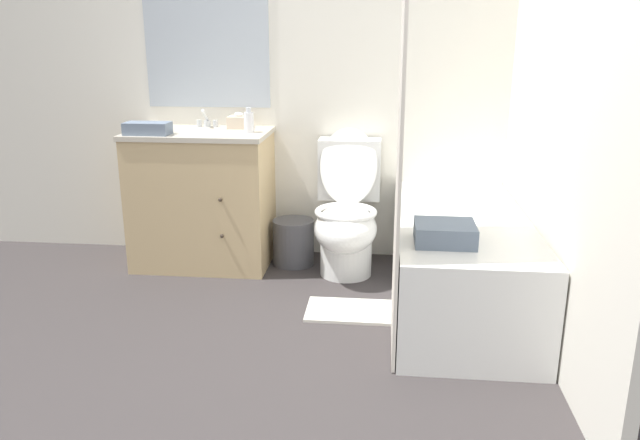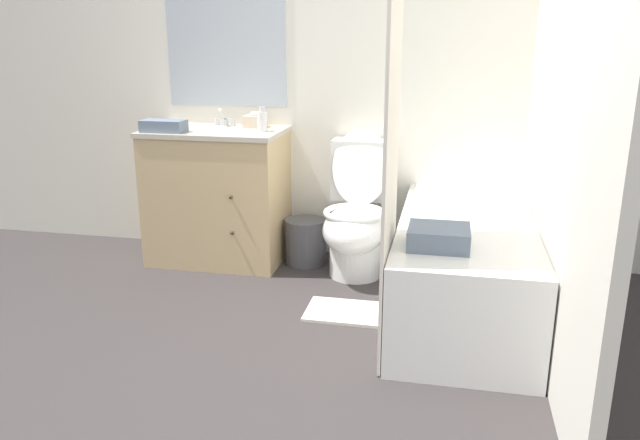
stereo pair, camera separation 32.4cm
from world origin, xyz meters
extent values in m
plane|color=#383333|center=(0.00, 0.00, 0.00)|extent=(14.00, 14.00, 0.00)
cube|color=white|center=(0.00, 1.80, 1.25)|extent=(8.00, 0.05, 2.50)
cube|color=#B2BCC6|center=(-0.75, 1.77, 1.46)|extent=(0.81, 0.01, 0.93)
cube|color=white|center=(1.21, 0.89, 1.25)|extent=(0.05, 2.77, 2.50)
cube|color=tan|center=(-0.75, 1.50, 0.42)|extent=(0.86, 0.54, 0.84)
cube|color=beige|center=(-0.75, 1.50, 0.86)|extent=(0.88, 0.56, 0.03)
cylinder|color=white|center=(-0.75, 1.50, 0.82)|extent=(0.30, 0.30, 0.10)
sphere|color=#382D23|center=(-0.56, 1.22, 0.51)|extent=(0.02, 0.02, 0.02)
sphere|color=#382D23|center=(-0.56, 1.22, 0.28)|extent=(0.02, 0.02, 0.02)
cylinder|color=silver|center=(-0.75, 1.69, 0.89)|extent=(0.04, 0.04, 0.04)
cylinder|color=silver|center=(-0.75, 1.65, 0.96)|extent=(0.02, 0.11, 0.09)
cylinder|color=silver|center=(-0.81, 1.69, 0.90)|extent=(0.03, 0.03, 0.04)
cylinder|color=silver|center=(-0.70, 1.69, 0.90)|extent=(0.03, 0.03, 0.04)
cylinder|color=white|center=(0.19, 1.38, 0.12)|extent=(0.32, 0.32, 0.23)
ellipsoid|color=white|center=(0.19, 1.32, 0.32)|extent=(0.38, 0.51, 0.29)
torus|color=white|center=(0.19, 1.32, 0.43)|extent=(0.38, 0.38, 0.04)
cube|color=white|center=(0.19, 1.66, 0.62)|extent=(0.40, 0.18, 0.39)
ellipsoid|color=white|center=(0.19, 1.55, 0.66)|extent=(0.36, 0.15, 0.47)
cube|color=white|center=(0.83, 0.98, 0.26)|extent=(0.69, 1.60, 0.51)
cube|color=#ACB1B2|center=(0.83, 0.98, 0.51)|extent=(0.57, 1.48, 0.01)
cube|color=silver|center=(0.48, 0.47, 0.99)|extent=(0.02, 0.55, 1.96)
cylinder|color=#4C4C51|center=(-0.17, 1.54, 0.15)|extent=(0.27, 0.27, 0.30)
cube|color=beige|center=(-0.53, 1.65, 0.91)|extent=(0.13, 0.13, 0.08)
ellipsoid|color=white|center=(-0.53, 1.65, 0.96)|extent=(0.06, 0.04, 0.03)
cylinder|color=silver|center=(-0.43, 1.48, 0.94)|extent=(0.06, 0.06, 0.12)
cylinder|color=silver|center=(-0.43, 1.48, 1.01)|extent=(0.03, 0.03, 0.03)
cube|color=slate|center=(-1.01, 1.32, 0.91)|extent=(0.27, 0.14, 0.07)
cube|color=slate|center=(0.70, 0.52, 0.56)|extent=(0.28, 0.25, 0.10)
cube|color=silver|center=(0.26, 0.82, 0.01)|extent=(0.49, 0.31, 0.02)
camera|label=1|loc=(0.41, -2.30, 1.45)|focal=35.00mm
camera|label=2|loc=(0.73, -2.25, 1.45)|focal=35.00mm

